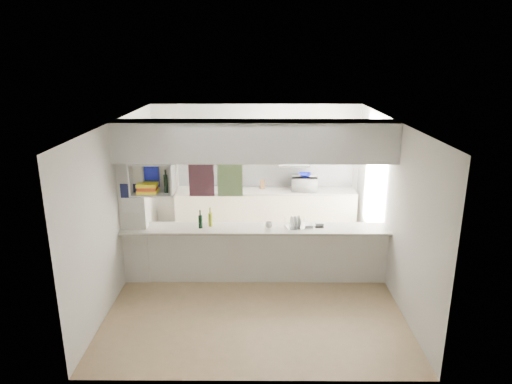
{
  "coord_description": "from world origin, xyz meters",
  "views": [
    {
      "loc": [
        0.05,
        -6.72,
        3.54
      ],
      "look_at": [
        0.01,
        0.5,
        1.36
      ],
      "focal_mm": 32.0,
      "sensor_mm": 36.0,
      "label": 1
    }
  ],
  "objects_px": {
    "microwave": "(304,184)",
    "dish_rack": "(298,223)",
    "wine_bottles": "(206,220)",
    "bowl": "(305,175)"
  },
  "relations": [
    {
      "from": "bowl",
      "to": "wine_bottles",
      "type": "height_order",
      "value": "bowl"
    },
    {
      "from": "dish_rack",
      "to": "wine_bottles",
      "type": "distance_m",
      "value": 1.45
    },
    {
      "from": "wine_bottles",
      "to": "bowl",
      "type": "bearing_deg",
      "value": 49.61
    },
    {
      "from": "bowl",
      "to": "microwave",
      "type": "bearing_deg",
      "value": -105.8
    },
    {
      "from": "dish_rack",
      "to": "wine_bottles",
      "type": "bearing_deg",
      "value": 164.83
    },
    {
      "from": "dish_rack",
      "to": "wine_bottles",
      "type": "relative_size",
      "value": 1.37
    },
    {
      "from": "microwave",
      "to": "dish_rack",
      "type": "xyz_separation_m",
      "value": [
        -0.3,
        -2.04,
        -0.06
      ]
    },
    {
      "from": "microwave",
      "to": "bowl",
      "type": "height_order",
      "value": "bowl"
    },
    {
      "from": "dish_rack",
      "to": "wine_bottles",
      "type": "height_order",
      "value": "wine_bottles"
    },
    {
      "from": "microwave",
      "to": "wine_bottles",
      "type": "relative_size",
      "value": 1.65
    }
  ]
}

